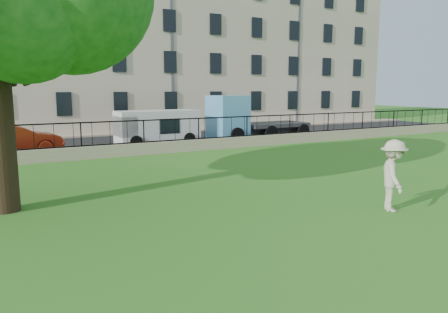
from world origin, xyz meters
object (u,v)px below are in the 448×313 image
red_sedan (15,140)px  blue_truck (258,117)px  man (393,176)px  white_van (158,128)px

red_sedan → blue_truck: size_ratio=0.66×
man → white_van: size_ratio=0.41×
red_sedan → white_van: white_van is taller
white_van → man: bearing=-88.4°
blue_truck → white_van: bearing=177.7°
red_sedan → white_van: bearing=-94.4°
white_van → blue_truck: 6.95m
red_sedan → blue_truck: bearing=-95.7°
man → white_van: (-0.50, 16.25, 0.03)m
man → blue_truck: bearing=14.6°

